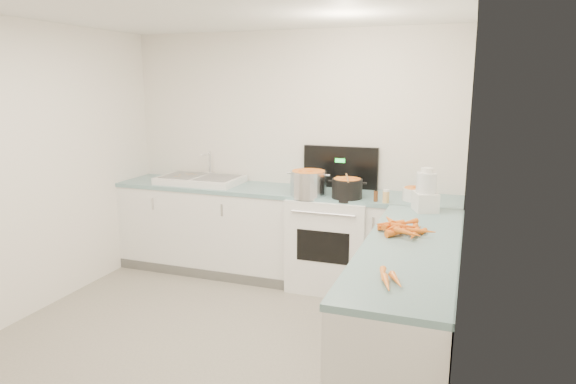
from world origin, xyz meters
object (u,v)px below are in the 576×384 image
(stove, at_px, (332,239))
(black_pot, at_px, (347,190))
(spice_jar, at_px, (386,197))
(mixing_bowl, at_px, (416,194))
(sink, at_px, (200,180))
(steel_pot, at_px, (308,184))
(food_processor, at_px, (426,193))
(extract_bottle, at_px, (376,196))

(stove, height_order, black_pot, stove)
(spice_jar, bearing_deg, mixing_bowl, 38.54)
(sink, height_order, mixing_bowl, sink)
(steel_pot, relative_size, black_pot, 1.23)
(mixing_bowl, bearing_deg, food_processor, -73.57)
(mixing_bowl, height_order, spice_jar, mixing_bowl)
(stove, height_order, food_processor, stove)
(black_pot, bearing_deg, sink, 173.69)
(sink, height_order, food_processor, food_processor)
(stove, relative_size, food_processor, 3.76)
(black_pot, height_order, mixing_bowl, black_pot)
(black_pot, distance_m, mixing_bowl, 0.62)
(mixing_bowl, bearing_deg, steel_pot, -173.29)
(stove, xyz_separation_m, steel_pot, (-0.20, -0.16, 0.57))
(mixing_bowl, bearing_deg, stove, 176.86)
(sink, bearing_deg, steel_pot, -7.94)
(sink, bearing_deg, black_pot, -6.31)
(black_pot, height_order, spice_jar, black_pot)
(steel_pot, relative_size, extract_bottle, 3.53)
(stove, xyz_separation_m, spice_jar, (0.55, -0.23, 0.52))
(stove, bearing_deg, spice_jar, -23.25)
(steel_pot, relative_size, food_processor, 0.95)
(steel_pot, bearing_deg, stove, 38.76)
(black_pot, bearing_deg, extract_bottle, -10.84)
(black_pot, bearing_deg, food_processor, -19.93)
(steel_pot, height_order, extract_bottle, steel_pot)
(stove, distance_m, steel_pot, 0.62)
(spice_jar, bearing_deg, sink, 172.85)
(sink, relative_size, food_processor, 2.38)
(black_pot, distance_m, extract_bottle, 0.28)
(sink, relative_size, spice_jar, 8.48)
(sink, height_order, steel_pot, sink)
(spice_jar, relative_size, food_processor, 0.28)
(stove, distance_m, sink, 1.54)
(spice_jar, bearing_deg, steel_pot, 174.19)
(spice_jar, distance_m, food_processor, 0.42)
(spice_jar, bearing_deg, black_pot, 169.19)
(mixing_bowl, distance_m, food_processor, 0.41)
(stove, distance_m, black_pot, 0.60)
(steel_pot, distance_m, spice_jar, 0.75)
(mixing_bowl, xyz_separation_m, spice_jar, (-0.24, -0.19, -0.01))
(extract_bottle, bearing_deg, spice_jar, -10.74)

